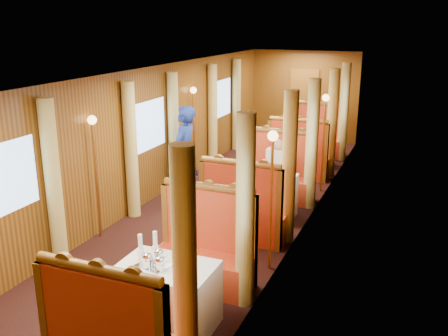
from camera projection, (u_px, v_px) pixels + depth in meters
The scene contains 46 objects.
floor at pixel (223, 211), 9.00m from camera, with size 3.00×12.00×0.01m, color black, non-canonical shape.
ceiling at pixel (223, 71), 8.28m from camera, with size 3.00×12.00×0.01m, color silver, non-canonical shape.
wall_far at pixel (304, 96), 13.97m from camera, with size 3.00×2.50×0.01m, color brown, non-canonical shape.
wall_left at pixel (148, 136), 9.18m from camera, with size 12.00×2.50×0.01m, color brown, non-canonical shape.
wall_right at pixel (309, 152), 8.10m from camera, with size 12.00×2.50×0.01m, color brown, non-canonical shape.
doorway_far at pixel (303, 105), 14.01m from camera, with size 0.80×0.04×2.00m, color #8D5C20.
table_near at pixel (167, 297), 5.51m from camera, with size 1.05×0.72×0.75m, color white.
banquette_near_aft at pixel (205, 254), 6.40m from camera, with size 1.30×0.55×1.34m.
table_mid at pixel (264, 197), 8.62m from camera, with size 1.05×0.72×0.75m, color white.
banquette_mid_fwd at pixel (244, 214), 7.71m from camera, with size 1.30×0.55×1.34m.
banquette_mid_aft at pixel (280, 177), 9.51m from camera, with size 1.30×0.55×1.34m.
table_far at pixel (309, 150), 11.73m from camera, with size 1.05×0.72×0.75m, color white.
banquette_far_fwd at pixel (299, 158), 10.81m from camera, with size 1.30×0.55×1.34m.
banquette_far_aft at pixel (318, 138), 12.61m from camera, with size 1.30×0.55×1.34m.
tea_tray at pixel (153, 265), 5.40m from camera, with size 0.34×0.26×0.01m, color silver.
teapot_left at pixel (147, 262), 5.33m from camera, with size 0.18×0.13×0.14m, color silver, non-canonical shape.
teapot_right at pixel (160, 265), 5.28m from camera, with size 0.16×0.12×0.13m, color silver, non-canonical shape.
teapot_back at pixel (159, 258), 5.44m from camera, with size 0.17×0.12×0.14m, color silver, non-canonical shape.
fruit_plate at pixel (182, 275), 5.18m from camera, with size 0.23×0.23×0.05m.
cup_inboard at pixel (141, 248), 5.60m from camera, with size 0.08×0.08×0.26m.
cup_outboard at pixel (155, 244), 5.68m from camera, with size 0.08×0.08×0.26m.
rose_vase_mid at pixel (265, 167), 8.42m from camera, with size 0.06×0.06×0.36m.
rose_vase_far at pixel (310, 127), 11.56m from camera, with size 0.06×0.06×0.36m.
window_left_near at pixel (0, 181), 6.01m from camera, with size 1.20×0.90×0.01m, color #89ADDB, non-canonical shape.
curtain_left_near_b at pixel (53, 184), 6.74m from camera, with size 0.22×0.22×2.35m, color #DDCC71.
window_right_near at pixel (229, 216), 4.94m from camera, with size 1.20×0.90×0.01m, color #89ADDB, non-canonical shape.
curtain_right_near_a at pixel (185, 274), 4.37m from camera, with size 0.22×0.22×2.35m, color #DDCC71.
curtain_right_near_b at pixel (245, 213), 5.75m from camera, with size 0.22×0.22×2.35m, color #DDCC71.
window_left_mid at pixel (148, 126), 9.12m from camera, with size 1.20×0.90×0.01m, color #89ADDB, non-canonical shape.
curtain_left_mid_a at pixel (131, 151), 8.47m from camera, with size 0.22×0.22×2.35m, color #DDCC71.
curtain_left_mid_b at pixel (174, 132), 9.85m from camera, with size 0.22×0.22×2.35m, color #DDCC71.
window_right_mid at pixel (308, 140), 8.05m from camera, with size 1.20×0.90×0.01m, color #89ADDB, non-canonical shape.
curtain_right_mid_a at pixel (289, 168), 7.47m from camera, with size 0.22×0.22×2.35m, color #DDCC71.
curtain_right_mid_b at pixel (312, 145), 8.86m from camera, with size 0.22×0.22×2.35m, color #DDCC71.
window_left_far at pixel (221, 99), 12.23m from camera, with size 1.20×0.90×0.01m, color #89ADDB, non-canonical shape.
curtain_left_far_a at pixel (213, 115), 11.57m from camera, with size 0.22×0.22×2.35m, color #DDCC71.
curtain_left_far_b at pixel (236, 105), 12.96m from camera, with size 0.22×0.22×2.35m, color #DDCC71.
window_right_far at pixel (344, 106), 11.16m from camera, with size 1.20×0.90×0.01m, color #89ADDB, non-canonical shape.
curtain_right_far_a at pixel (332, 124), 10.58m from camera, with size 0.22×0.22×2.35m, color #DDCC71.
curtain_right_far_b at pixel (344, 112), 11.96m from camera, with size 0.22×0.22×2.35m, color #DDCC71.
sconce_left_fore at pixel (94, 152), 7.55m from camera, with size 0.14×0.14×1.95m.
sconce_right_fore at pixel (272, 173), 6.54m from camera, with size 0.14×0.14×1.95m.
sconce_left_aft at pixel (194, 113), 10.66m from camera, with size 0.14×0.14×1.95m.
sconce_right_aft at pixel (324, 123), 9.65m from camera, with size 0.14×0.14×1.95m.
steward at pixel (184, 154), 9.30m from camera, with size 0.66×0.43×1.81m, color navy.
passenger at pixel (277, 164), 9.23m from camera, with size 0.40×0.44×0.76m.
Camera 1 is at (3.17, -7.78, 3.32)m, focal length 40.00 mm.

